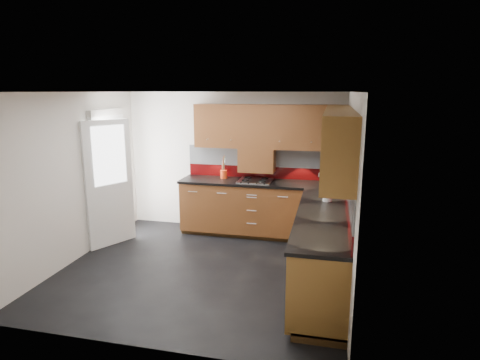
% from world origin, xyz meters
% --- Properties ---
extents(room, '(4.00, 3.80, 2.64)m').
position_xyz_m(room, '(0.00, 0.00, 1.50)').
color(room, black).
extents(base_cabinets, '(2.70, 3.20, 0.95)m').
position_xyz_m(base_cabinets, '(1.07, 0.72, 0.44)').
color(base_cabinets, '#592D14').
rests_on(base_cabinets, room).
extents(countertop, '(2.72, 3.22, 0.04)m').
position_xyz_m(countertop, '(1.05, 0.70, 0.92)').
color(countertop, black).
rests_on(countertop, base_cabinets).
extents(backsplash, '(2.70, 3.20, 0.54)m').
position_xyz_m(backsplash, '(1.28, 0.93, 1.21)').
color(backsplash, maroon).
rests_on(backsplash, countertop).
extents(upper_cabinets, '(2.50, 3.20, 0.72)m').
position_xyz_m(upper_cabinets, '(1.23, 0.78, 1.84)').
color(upper_cabinets, '#592D14').
rests_on(upper_cabinets, room).
extents(extractor_hood, '(0.60, 0.33, 0.40)m').
position_xyz_m(extractor_hood, '(0.45, 1.64, 1.28)').
color(extractor_hood, '#592D14').
rests_on(extractor_hood, room).
extents(glass_cabinet, '(0.32, 0.80, 0.66)m').
position_xyz_m(glass_cabinet, '(1.71, 1.07, 1.87)').
color(glass_cabinet, black).
rests_on(glass_cabinet, room).
extents(back_door, '(0.42, 1.19, 2.04)m').
position_xyz_m(back_door, '(-1.78, 0.75, 1.03)').
color(back_door, white).
rests_on(back_door, room).
extents(gas_hob, '(0.55, 0.49, 0.04)m').
position_xyz_m(gas_hob, '(0.45, 1.47, 0.95)').
color(gas_hob, silver).
rests_on(gas_hob, countertop).
extents(utensil_pot, '(0.11, 0.11, 0.41)m').
position_xyz_m(utensil_pot, '(-0.13, 1.60, 1.03)').
color(utensil_pot, red).
rests_on(utensil_pot, countertop).
extents(toaster, '(0.23, 0.14, 0.17)m').
position_xyz_m(toaster, '(1.75, 1.60, 1.02)').
color(toaster, silver).
rests_on(toaster, countertop).
extents(food_processor, '(0.16, 0.16, 0.27)m').
position_xyz_m(food_processor, '(1.66, 0.94, 1.06)').
color(food_processor, white).
rests_on(food_processor, countertop).
extents(paper_towel, '(0.16, 0.16, 0.26)m').
position_xyz_m(paper_towel, '(1.64, 0.50, 1.07)').
color(paper_towel, white).
rests_on(paper_towel, countertop).
extents(orange_cloth, '(0.16, 0.14, 0.02)m').
position_xyz_m(orange_cloth, '(1.65, 1.08, 0.95)').
color(orange_cloth, orange).
rests_on(orange_cloth, countertop).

